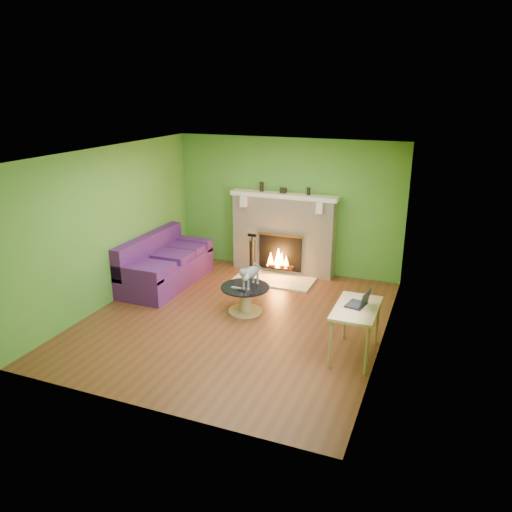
# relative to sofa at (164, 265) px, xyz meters

# --- Properties ---
(floor) EXTENTS (5.00, 5.00, 0.00)m
(floor) POSITION_rel_sofa_xyz_m (1.86, -0.90, -0.35)
(floor) COLOR brown
(floor) RESTS_ON ground
(ceiling) EXTENTS (5.00, 5.00, 0.00)m
(ceiling) POSITION_rel_sofa_xyz_m (1.86, -0.90, 2.25)
(ceiling) COLOR white
(ceiling) RESTS_ON wall_back
(wall_back) EXTENTS (5.00, 0.00, 5.00)m
(wall_back) POSITION_rel_sofa_xyz_m (1.86, 1.60, 0.95)
(wall_back) COLOR #48872C
(wall_back) RESTS_ON floor
(wall_front) EXTENTS (5.00, 0.00, 5.00)m
(wall_front) POSITION_rel_sofa_xyz_m (1.86, -3.40, 0.95)
(wall_front) COLOR #48872C
(wall_front) RESTS_ON floor
(wall_left) EXTENTS (0.00, 5.00, 5.00)m
(wall_left) POSITION_rel_sofa_xyz_m (-0.39, -0.90, 0.95)
(wall_left) COLOR #48872C
(wall_left) RESTS_ON floor
(wall_right) EXTENTS (0.00, 5.00, 5.00)m
(wall_right) POSITION_rel_sofa_xyz_m (4.11, -0.90, 0.95)
(wall_right) COLOR #48872C
(wall_right) RESTS_ON floor
(window_frame) EXTENTS (0.00, 1.20, 1.20)m
(window_frame) POSITION_rel_sofa_xyz_m (4.10, -1.80, 1.20)
(window_frame) COLOR silver
(window_frame) RESTS_ON wall_right
(window_pane) EXTENTS (0.00, 1.06, 1.06)m
(window_pane) POSITION_rel_sofa_xyz_m (4.09, -1.80, 1.20)
(window_pane) COLOR white
(window_pane) RESTS_ON wall_right
(fireplace) EXTENTS (2.10, 0.46, 1.58)m
(fireplace) POSITION_rel_sofa_xyz_m (1.86, 1.41, 0.42)
(fireplace) COLOR beige
(fireplace) RESTS_ON floor
(hearth) EXTENTS (1.50, 0.75, 0.03)m
(hearth) POSITION_rel_sofa_xyz_m (1.86, 0.90, -0.34)
(hearth) COLOR beige
(hearth) RESTS_ON floor
(mantel) EXTENTS (2.10, 0.28, 0.08)m
(mantel) POSITION_rel_sofa_xyz_m (1.86, 1.39, 1.19)
(mantel) COLOR silver
(mantel) RESTS_ON fireplace
(sofa) EXTENTS (0.92, 2.04, 0.92)m
(sofa) POSITION_rel_sofa_xyz_m (0.00, 0.00, 0.00)
(sofa) COLOR #431960
(sofa) RESTS_ON floor
(coffee_table) EXTENTS (0.79, 0.79, 0.44)m
(coffee_table) POSITION_rel_sofa_xyz_m (1.89, -0.60, -0.10)
(coffee_table) COLOR tan
(coffee_table) RESTS_ON floor
(desk) EXTENTS (0.56, 0.97, 0.72)m
(desk) POSITION_rel_sofa_xyz_m (3.81, -1.33, 0.28)
(desk) COLOR tan
(desk) RESTS_ON floor
(cat) EXTENTS (0.31, 0.64, 0.39)m
(cat) POSITION_rel_sofa_xyz_m (1.97, -0.55, 0.28)
(cat) COLOR slate
(cat) RESTS_ON coffee_table
(remote_silver) EXTENTS (0.17, 0.05, 0.02)m
(remote_silver) POSITION_rel_sofa_xyz_m (1.79, -0.72, 0.10)
(remote_silver) COLOR gray
(remote_silver) RESTS_ON coffee_table
(remote_black) EXTENTS (0.16, 0.10, 0.02)m
(remote_black) POSITION_rel_sofa_xyz_m (1.91, -0.78, 0.10)
(remote_black) COLOR black
(remote_black) RESTS_ON coffee_table
(laptop) EXTENTS (0.32, 0.35, 0.23)m
(laptop) POSITION_rel_sofa_xyz_m (3.79, -1.28, 0.48)
(laptop) COLOR black
(laptop) RESTS_ON desk
(fire_tools) EXTENTS (0.21, 0.21, 0.80)m
(fire_tools) POSITION_rel_sofa_xyz_m (1.35, 1.05, 0.07)
(fire_tools) COLOR black
(fire_tools) RESTS_ON hearth
(mantel_vase_left) EXTENTS (0.08, 0.08, 0.18)m
(mantel_vase_left) POSITION_rel_sofa_xyz_m (1.40, 1.42, 1.32)
(mantel_vase_left) COLOR black
(mantel_vase_left) RESTS_ON mantel
(mantel_vase_right) EXTENTS (0.07, 0.07, 0.14)m
(mantel_vase_right) POSITION_rel_sofa_xyz_m (2.33, 1.42, 1.30)
(mantel_vase_right) COLOR black
(mantel_vase_right) RESTS_ON mantel
(mantel_box) EXTENTS (0.12, 0.08, 0.10)m
(mantel_box) POSITION_rel_sofa_xyz_m (1.83, 1.42, 1.28)
(mantel_box) COLOR black
(mantel_box) RESTS_ON mantel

